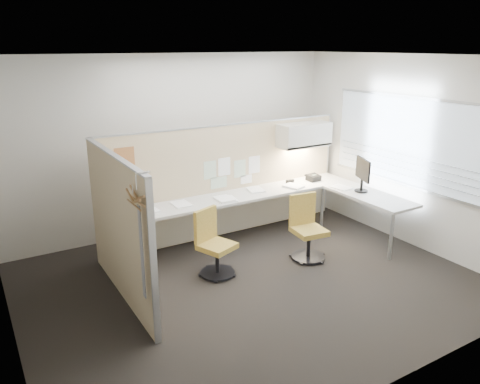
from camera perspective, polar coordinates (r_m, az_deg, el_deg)
floor at (r=6.14m, az=1.31°, el=-10.93°), size 5.50×4.50×0.01m
ceiling at (r=5.40m, az=1.52°, el=16.31°), size 5.50×4.50×0.01m
wall_back at (r=7.55m, az=-7.84°, el=5.76°), size 5.50×0.02×2.80m
wall_front at (r=4.00m, az=19.04°, el=-5.82°), size 5.50×0.02×2.80m
wall_right at (r=7.41m, az=19.72°, el=4.67°), size 0.02×4.50×2.80m
window_pane at (r=7.36m, az=19.72°, el=5.79°), size 0.01×2.80×1.30m
partition_back at (r=7.34m, az=-1.70°, el=1.36°), size 4.10×0.06×1.75m
partition_left at (r=5.62m, az=-14.51°, el=-4.38°), size 0.06×2.20×1.75m
desk at (r=7.23m, az=2.80°, el=-1.18°), size 4.00×2.07×0.73m
overhead_bin at (r=7.77m, az=7.81°, el=6.92°), size 0.90×0.36×0.38m
task_light_strip at (r=7.81m, az=7.75°, el=5.41°), size 0.60×0.06×0.02m
pinned_papers at (r=7.31m, az=-1.03°, el=2.58°), size 1.01×0.00×0.47m
poster at (r=6.56m, az=-13.87°, el=3.81°), size 0.28×0.00×0.35m
chair_left at (r=6.17m, az=-3.27°, el=-6.48°), size 0.53×0.54×0.88m
chair_right at (r=6.69m, az=8.13°, el=-4.55°), size 0.48×0.49×0.91m
monitor at (r=7.44m, az=14.71°, el=2.27°), size 0.22×0.47×0.52m
phone at (r=7.95m, az=8.91°, el=1.73°), size 0.22×0.21×0.12m
stapler at (r=7.79m, az=6.19°, el=1.30°), size 0.15×0.07×0.05m
tape_dispenser at (r=7.75m, az=6.01°, el=1.26°), size 0.10×0.06×0.06m
coat_hook at (r=4.55m, az=-12.45°, el=-2.07°), size 0.18×0.42×1.28m
paper_stack_0 at (r=6.56m, az=-11.14°, el=-2.18°), size 0.25×0.32×0.03m
paper_stack_1 at (r=6.74m, az=-7.21°, el=-1.48°), size 0.24×0.31×0.02m
paper_stack_2 at (r=6.87m, az=-1.95°, el=-0.89°), size 0.24×0.31×0.04m
paper_stack_3 at (r=7.35m, az=1.90°, el=0.27°), size 0.28×0.34×0.02m
paper_stack_4 at (r=7.56m, az=6.53°, el=0.70°), size 0.31×0.36×0.03m
paper_stack_5 at (r=7.63m, az=12.24°, el=0.53°), size 0.28×0.33×0.02m
paper_stack_6 at (r=6.90m, az=-1.49°, el=-0.88°), size 0.27×0.33×0.02m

